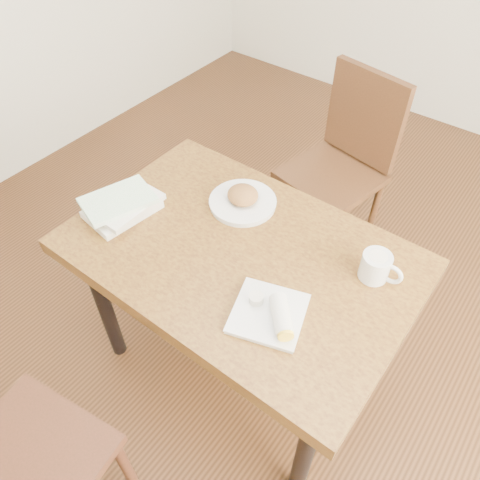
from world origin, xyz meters
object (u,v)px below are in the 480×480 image
Objects in this scene: table at (240,267)px; chair_far at (344,157)px; plate_burrito at (272,314)px; coffee_mug at (377,266)px; book_stack at (122,205)px; plate_scone at (243,200)px.

table is 1.22× the size of chair_far.
plate_burrito is (0.32, -1.11, 0.22)m from chair_far.
coffee_mug is at bearing -57.69° from chair_far.
book_stack is at bearing -109.44° from chair_far.
coffee_mug is at bearing 62.95° from plate_burrito.
table is 0.31m from plate_burrito.
chair_far is at bearing 86.21° from plate_scone.
coffee_mug is at bearing -2.09° from plate_scone.
chair_far reaches higher than book_stack.
book_stack is at bearing -137.38° from plate_scone.
plate_scone is at bearing 136.85° from plate_burrito.
plate_burrito is (0.24, -0.16, 0.11)m from table.
coffee_mug is at bearing 22.39° from table.
chair_far is 0.79m from plate_scone.
plate_burrito is at bearing -117.05° from coffee_mug.
book_stack is (-0.32, -0.30, 0.01)m from plate_scone.
chair_far reaches higher than table.
coffee_mug is at bearing 17.75° from book_stack.
plate_scone is 1.80× the size of coffee_mug.
plate_burrito is (-0.17, -0.33, -0.03)m from coffee_mug.
coffee_mug reaches higher than book_stack.
plate_scone reaches higher than plate_burrito.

